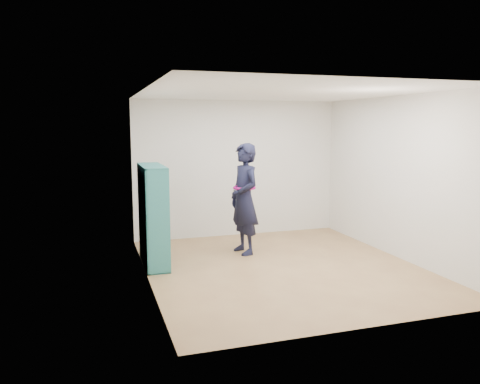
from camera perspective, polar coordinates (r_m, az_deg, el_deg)
name	(u,v)px	position (r m, az deg, el deg)	size (l,w,h in m)	color
floor	(282,267)	(7.20, 5.19, -9.12)	(4.50, 4.50, 0.00)	olive
ceiling	(285,92)	(6.89, 5.47, 12.00)	(4.50, 4.50, 0.00)	white
wall_left	(146,188)	(6.41, -11.35, 0.53)	(0.02, 4.50, 2.60)	silver
wall_right	(399,178)	(7.92, 18.77, 1.68)	(0.02, 4.50, 2.60)	silver
wall_back	(238,169)	(9.02, -0.28, 2.86)	(4.00, 0.02, 2.60)	silver
wall_front	(370,208)	(4.95, 15.56, -1.84)	(4.00, 0.02, 2.60)	silver
bookshelf	(151,216)	(7.28, -10.74, -2.94)	(0.34, 1.15, 1.53)	#286F7D
person	(244,199)	(7.75, 0.53, -0.83)	(0.55, 0.74, 1.84)	black
smartphone	(235,192)	(7.73, -0.66, 0.05)	(0.05, 0.11, 0.14)	silver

